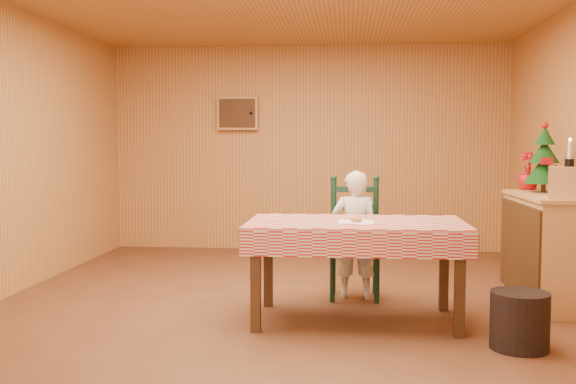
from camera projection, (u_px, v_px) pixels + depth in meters
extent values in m
plane|color=brown|center=(286.00, 308.00, 5.31)|extent=(6.00, 6.00, 0.00)
cube|color=#C88B48|center=(308.00, 149.00, 8.19)|extent=(5.00, 0.10, 2.60)
cube|color=tan|center=(238.00, 113.00, 8.18)|extent=(0.52, 0.08, 0.42)
cube|color=#452812|center=(237.00, 113.00, 8.14)|extent=(0.46, 0.02, 0.36)
sphere|color=black|center=(251.00, 113.00, 8.11)|extent=(0.04, 0.04, 0.04)
cube|color=#452812|center=(356.00, 228.00, 4.88)|extent=(1.60, 0.90, 0.06)
cube|color=#452812|center=(256.00, 285.00, 4.61)|extent=(0.07, 0.07, 0.69)
cube|color=#452812|center=(460.00, 289.00, 4.48)|extent=(0.07, 0.07, 0.69)
cube|color=#452812|center=(268.00, 265.00, 5.34)|extent=(0.07, 0.07, 0.69)
cube|color=#452812|center=(444.00, 269.00, 5.21)|extent=(0.07, 0.07, 0.69)
cube|color=#AC1716|center=(356.00, 222.00, 4.88)|extent=(1.64, 0.94, 0.02)
cube|color=#AC1716|center=(357.00, 245.00, 4.42)|extent=(1.64, 0.02, 0.18)
cube|color=#AC1716|center=(355.00, 228.00, 5.35)|extent=(1.64, 0.02, 0.18)
cube|color=#285828|center=(250.00, 234.00, 4.96)|extent=(0.02, 0.94, 0.18)
cube|color=#285828|center=(466.00, 237.00, 4.81)|extent=(0.02, 0.94, 0.18)
cube|color=black|center=(355.00, 250.00, 5.63)|extent=(0.44, 0.40, 0.04)
cylinder|color=black|center=(332.00, 279.00, 5.49)|extent=(0.04, 0.04, 0.41)
cylinder|color=black|center=(377.00, 279.00, 5.46)|extent=(0.04, 0.04, 0.41)
cylinder|color=black|center=(333.00, 271.00, 5.83)|extent=(0.04, 0.04, 0.41)
cylinder|color=black|center=(375.00, 272.00, 5.80)|extent=(0.04, 0.04, 0.41)
cylinder|color=black|center=(334.00, 211.00, 5.79)|extent=(0.05, 0.05, 0.60)
sphere|color=black|center=(334.00, 178.00, 5.77)|extent=(0.06, 0.06, 0.06)
cylinder|color=black|center=(376.00, 212.00, 5.76)|extent=(0.05, 0.05, 0.60)
sphere|color=black|center=(376.00, 178.00, 5.73)|extent=(0.06, 0.06, 0.06)
cube|color=black|center=(355.00, 225.00, 5.78)|extent=(0.38, 0.03, 0.05)
cube|color=black|center=(355.00, 207.00, 5.77)|extent=(0.38, 0.03, 0.05)
cube|color=black|center=(355.00, 189.00, 5.76)|extent=(0.38, 0.03, 0.05)
imported|color=white|center=(355.00, 235.00, 5.62)|extent=(0.41, 0.27, 1.12)
cube|color=white|center=(356.00, 222.00, 4.83)|extent=(0.26, 0.26, 0.00)
torus|color=#C57D47|center=(356.00, 219.00, 4.83)|extent=(0.10, 0.10, 0.03)
cube|color=tan|center=(550.00, 251.00, 5.46)|extent=(0.50, 1.20, 0.90)
cube|color=tan|center=(552.00, 196.00, 5.43)|extent=(0.54, 1.24, 0.03)
cube|color=#452812|center=(519.00, 250.00, 5.49)|extent=(0.02, 1.20, 0.80)
cube|color=tan|center=(569.00, 183.00, 5.02)|extent=(0.37, 0.37, 0.25)
cylinder|color=#452812|center=(543.00, 188.00, 5.67)|extent=(0.04, 0.04, 0.08)
cone|color=#0D3A12|center=(544.00, 170.00, 5.66)|extent=(0.34, 0.34, 0.24)
cone|color=#0D3A12|center=(544.00, 152.00, 5.65)|extent=(0.26, 0.26, 0.20)
cone|color=#0D3A12|center=(545.00, 136.00, 5.64)|extent=(0.18, 0.18, 0.16)
sphere|color=#AF1013|center=(545.00, 125.00, 5.63)|extent=(0.06, 0.06, 0.06)
cube|color=#AF1013|center=(547.00, 161.00, 5.51)|extent=(0.10, 0.02, 0.06)
sphere|color=#AF1013|center=(555.00, 167.00, 5.59)|extent=(0.04, 0.04, 0.04)
sphere|color=#AF1013|center=(534.00, 158.00, 5.71)|extent=(0.04, 0.04, 0.04)
sphere|color=#AF1013|center=(546.00, 147.00, 5.73)|extent=(0.04, 0.04, 0.04)
imported|color=#AF1013|center=(528.00, 171.00, 5.96)|extent=(0.20, 0.20, 0.36)
cylinder|color=black|center=(569.00, 163.00, 5.01)|extent=(0.07, 0.07, 0.06)
cylinder|color=white|center=(570.00, 150.00, 5.00)|extent=(0.03, 0.03, 0.14)
sphere|color=orange|center=(570.00, 139.00, 4.99)|extent=(0.02, 0.02, 0.02)
cylinder|color=black|center=(520.00, 321.00, 4.23)|extent=(0.50, 0.50, 0.38)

